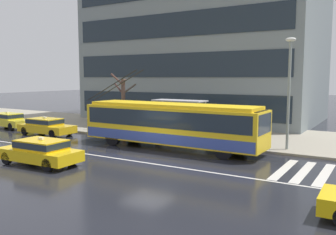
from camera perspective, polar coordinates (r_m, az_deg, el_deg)
name	(u,v)px	position (r m, az deg, el deg)	size (l,w,h in m)	color
ground_plane	(147,157)	(20.18, -3.31, -6.17)	(160.00, 160.00, 0.00)	black
sidewalk_slab	(216,133)	(28.19, 7.48, -2.47)	(80.00, 10.00, 0.14)	gray
crosswalk_stripe_edge_near	(284,169)	(18.36, 17.75, -7.72)	(0.44, 4.40, 0.01)	beige
crosswalk_stripe_inner_a	(304,172)	(18.18, 20.53, -7.96)	(0.44, 4.40, 0.01)	beige
crosswalk_stripe_center	(325,174)	(18.05, 23.37, -8.18)	(0.44, 4.40, 0.01)	beige
lane_centre_line	(134,161)	(19.22, -5.35, -6.80)	(72.00, 0.14, 0.01)	silver
trolleybus	(171,124)	(22.18, 0.54, -0.99)	(12.41, 2.68, 4.87)	yellow
taxi_far_behind	(8,120)	(34.30, -23.78, -0.32)	(4.72, 1.99, 1.39)	yellow
taxi_queued_behind_bus	(46,126)	(29.02, -18.60, -1.23)	(4.60, 1.87, 1.39)	yellow
taxi_oncoming_near	(40,151)	(19.36, -19.43, -4.93)	(4.47, 1.96, 1.39)	yellow
bus_shelter	(181,110)	(25.98, 2.03, 1.23)	(3.83, 1.50, 2.62)	gray
pedestrian_at_shelter	(199,114)	(26.24, 4.89, 0.56)	(0.96, 0.96, 2.04)	#19222D
pedestrian_approaching_curb	(158,112)	(27.04, -1.51, 0.89)	(1.16, 1.16, 2.00)	#282A51
pedestrian_walking_past	(156,114)	(25.87, -1.93, 0.58)	(1.44, 1.44, 1.98)	#1B232C
street_lamp	(289,84)	(22.21, 18.48, 5.04)	(0.60, 0.32, 6.48)	gray
street_tree_bare	(123,101)	(29.56, -7.04, 2.66)	(1.78, 1.99, 4.55)	brown
office_tower_corner_left	(206,32)	(38.84, 5.91, 13.16)	(22.67, 14.24, 17.96)	gray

